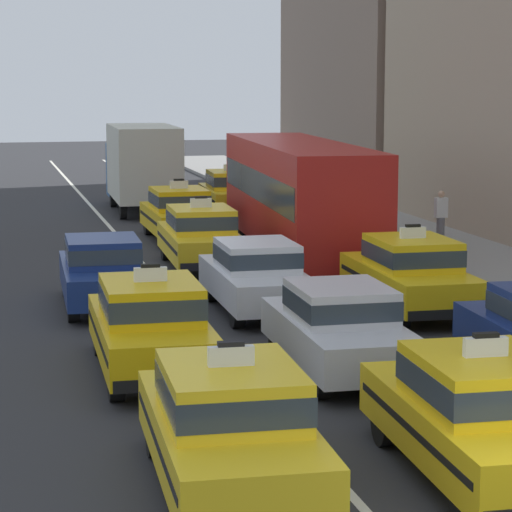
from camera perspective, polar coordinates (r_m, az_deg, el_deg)
lane_stripe_left_center at (r=30.53m, az=-5.52°, el=-0.60°), size 0.14×80.00×0.01m
lane_stripe_center_right at (r=31.15m, az=0.32°, el=-0.37°), size 0.14×80.00×0.01m
taxi_left_nearest at (r=14.00m, az=-1.33°, el=-8.53°), size 2.00×4.63×1.96m
taxi_left_second at (r=19.55m, az=-5.34°, el=-3.48°), size 1.93×4.60×1.96m
sedan_left_third at (r=25.33m, az=-7.72°, el=-0.70°), size 1.92×4.36×1.58m
taxi_center_nearest at (r=14.72m, az=11.22°, el=-7.83°), size 2.01×4.63×1.96m
sedan_center_second at (r=19.55m, az=4.22°, el=-3.55°), size 1.84×4.33×1.58m
sedan_center_third at (r=24.55m, az=0.02°, el=-0.93°), size 1.82×4.32×1.58m
taxi_center_fourth at (r=30.26m, az=-2.81°, el=1.01°), size 1.98×4.62×1.96m
taxi_center_fifth at (r=35.35m, az=-3.91°, el=2.17°), size 1.83×4.57×1.96m
box_truck_center_sixth at (r=43.30m, az=-5.80°, el=4.61°), size 2.45×7.02×3.27m
taxi_right_third at (r=24.77m, az=7.77°, el=-0.86°), size 1.91×4.60×1.96m
bus_right_fourth at (r=32.74m, az=2.15°, el=3.29°), size 3.23×11.34×3.22m
taxi_right_fifth at (r=41.77m, az=-1.27°, el=3.25°), size 2.05×4.65×1.96m
pedestrian_by_storefront at (r=33.82m, az=9.29°, el=1.92°), size 0.36×0.24×1.62m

